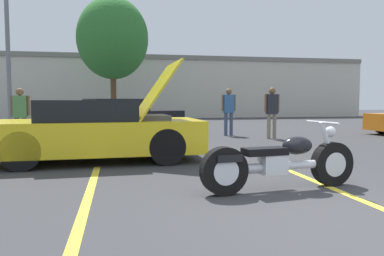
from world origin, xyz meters
TOP-DOWN VIEW (x-y plane):
  - ground_plane at (0.00, 0.00)m, footprint 80.00×80.00m
  - parking_stripe_foreground at (-2.81, 1.19)m, footprint 0.12×5.34m
  - parking_stripe_middle at (0.58, 1.19)m, footprint 0.12×5.34m
  - far_building at (0.00, 24.67)m, footprint 32.00×4.20m
  - light_pole at (-6.92, 14.03)m, footprint 1.21×0.28m
  - tree_background at (-2.65, 18.18)m, footprint 3.94×3.94m
  - motorcycle at (-0.19, 1.50)m, footprint 2.39×0.70m
  - show_car_hood_open at (-2.82, 4.60)m, footprint 4.31×2.06m
  - parked_car_left_row at (-2.35, 10.77)m, footprint 4.81×3.30m
  - spectator_near_motorcycle at (-5.09, 7.79)m, footprint 0.52×0.21m
  - spectator_by_show_car at (2.53, 8.16)m, footprint 0.52×0.22m
  - spectator_midground at (1.45, 9.46)m, footprint 0.52×0.22m

SIDE VIEW (x-z plane):
  - ground_plane at x=0.00m, z-range 0.00..0.00m
  - parking_stripe_foreground at x=-2.81m, z-range 0.00..0.01m
  - parking_stripe_middle at x=0.58m, z-range 0.00..0.01m
  - motorcycle at x=-0.19m, z-range -0.09..0.87m
  - show_car_hood_open at x=-2.82m, z-range -0.41..1.67m
  - parked_car_left_row at x=-2.35m, z-range -0.02..1.29m
  - spectator_near_motorcycle at x=-5.09m, z-range 0.14..1.74m
  - spectator_midground at x=1.45m, z-range 0.16..1.84m
  - spectator_by_show_car at x=2.53m, z-range 0.16..1.84m
  - far_building at x=0.00m, z-range 0.14..4.54m
  - light_pole at x=-6.92m, z-range 0.39..8.56m
  - tree_background at x=-2.65m, z-range 1.20..8.16m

